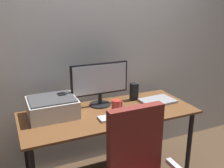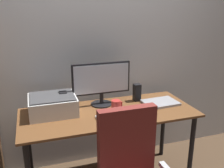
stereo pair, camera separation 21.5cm
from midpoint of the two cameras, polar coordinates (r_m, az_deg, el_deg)
name	(u,v)px [view 1 (the left image)]	position (r m, az deg, el deg)	size (l,w,h in m)	color
back_wall	(89,41)	(2.55, -7.62, 9.54)	(6.40, 0.10, 2.60)	silver
desk	(109,121)	(2.29, -3.35, -8.43)	(1.54, 0.65, 0.74)	brown
monitor	(100,81)	(2.32, -5.43, 0.57)	(0.55, 0.20, 0.41)	black
keyboard	(116,117)	(2.13, -2.02, -7.44)	(0.29, 0.11, 0.02)	#B7BABC
mouse	(138,112)	(2.19, 3.00, -6.49)	(0.06, 0.10, 0.03)	black
coffee_mug	(116,106)	(2.23, -1.78, -5.03)	(0.10, 0.08, 0.11)	#B72D28
laptop	(157,101)	(2.48, 7.80, -3.82)	(0.32, 0.23, 0.02)	#99999E
speaker_left	(62,103)	(2.28, -13.80, -4.16)	(0.06, 0.07, 0.17)	black
speaker_right	(134,92)	(2.49, 2.54, -1.77)	(0.06, 0.07, 0.17)	black
printer	(52,107)	(2.22, -16.05, -5.06)	(0.40, 0.34, 0.16)	silver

